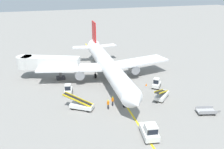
% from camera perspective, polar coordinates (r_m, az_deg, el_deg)
% --- Properties ---
extents(ground_plane, '(300.00, 300.00, 0.00)m').
position_cam_1_polar(ground_plane, '(37.57, 4.37, -8.79)').
color(ground_plane, gray).
extents(taxi_line_yellow, '(4.80, 79.89, 0.01)m').
position_cam_1_polar(taxi_line_yellow, '(41.69, 1.99, -5.43)').
color(taxi_line_yellow, yellow).
rests_on(taxi_line_yellow, ground).
extents(airliner, '(28.57, 35.32, 10.10)m').
position_cam_1_polar(airliner, '(47.44, -1.31, 2.55)').
color(airliner, white).
rests_on(airliner, ground).
extents(jet_bridge, '(12.86, 7.42, 4.85)m').
position_cam_1_polar(jet_bridge, '(50.00, -16.42, 2.82)').
color(jet_bridge, silver).
rests_on(jet_bridge, ground).
extents(pushback_tug, '(2.53, 3.89, 2.20)m').
position_cam_1_polar(pushback_tug, '(31.42, 9.37, -13.72)').
color(pushback_tug, silver).
rests_on(pushback_tug, ground).
extents(baggage_tug_near_wing, '(1.82, 2.64, 2.10)m').
position_cam_1_polar(baggage_tug_near_wing, '(42.71, -10.84, -3.75)').
color(baggage_tug_near_wing, silver).
rests_on(baggage_tug_near_wing, ground).
extents(baggage_tug_by_cargo_door, '(2.54, 2.67, 2.10)m').
position_cam_1_polar(baggage_tug_by_cargo_door, '(45.33, 11.02, -2.21)').
color(baggage_tug_by_cargo_door, silver).
rests_on(baggage_tug_by_cargo_door, ground).
extents(belt_loader_forward_hold, '(4.55, 4.28, 2.59)m').
position_cam_1_polar(belt_loader_forward_hold, '(41.41, 12.30, -4.96)').
color(belt_loader_forward_hold, silver).
rests_on(belt_loader_forward_hold, ground).
extents(belt_loader_aft_hold, '(4.84, 3.84, 2.59)m').
position_cam_1_polar(belt_loader_aft_hold, '(37.67, -7.72, -7.49)').
color(belt_loader_aft_hold, silver).
rests_on(belt_loader_aft_hold, ground).
extents(baggage_cart_loaded, '(3.83, 2.26, 0.94)m').
position_cam_1_polar(baggage_cart_loaded, '(39.11, 22.42, -8.45)').
color(baggage_cart_loaded, '#A5A5A8').
rests_on(baggage_cart_loaded, ground).
extents(ground_crew_marshaller, '(0.36, 0.24, 1.70)m').
position_cam_1_polar(ground_crew_marshaller, '(38.21, 0.15, -6.58)').
color(ground_crew_marshaller, '#26262D').
rests_on(ground_crew_marshaller, ground).
extents(ground_crew_wing_walker, '(0.36, 0.24, 1.70)m').
position_cam_1_polar(ground_crew_wing_walker, '(37.26, -0.97, -7.39)').
color(ground_crew_wing_walker, '#26262D').
rests_on(ground_crew_wing_walker, ground).
extents(safety_cone_nose_left, '(0.36, 0.36, 0.44)m').
position_cam_1_polar(safety_cone_nose_left, '(46.23, 8.54, -2.51)').
color(safety_cone_nose_left, orange).
rests_on(safety_cone_nose_left, ground).
extents(safety_cone_nose_right, '(0.36, 0.36, 0.44)m').
position_cam_1_polar(safety_cone_nose_right, '(47.53, 1.51, -1.55)').
color(safety_cone_nose_right, orange).
rests_on(safety_cone_nose_right, ground).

